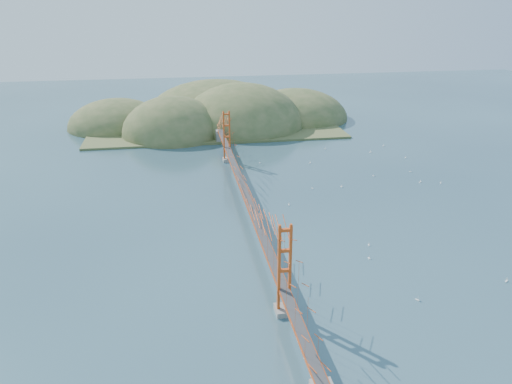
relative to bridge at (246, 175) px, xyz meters
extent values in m
plane|color=#2B4957|center=(0.00, -0.18, -7.01)|extent=(320.00, 320.00, 0.00)
cube|color=gray|center=(0.00, -30.18, -6.66)|extent=(2.00, 2.40, 0.70)
cube|color=gray|center=(0.00, 29.82, -6.66)|extent=(2.00, 2.40, 0.70)
cube|color=#B43E14|center=(0.00, -0.18, -3.71)|extent=(1.40, 92.00, 0.16)
cube|color=#B43E14|center=(0.00, -0.18, -3.91)|extent=(1.33, 92.00, 0.24)
cube|color=#38383A|center=(0.00, -0.18, -3.61)|extent=(1.19, 92.00, 0.03)
cube|color=gray|center=(0.00, 45.82, -5.36)|extent=(2.20, 2.60, 3.30)
cube|color=olive|center=(0.00, 63.82, -6.76)|extent=(70.00, 40.00, 0.60)
ellipsoid|color=olive|center=(-12.00, 55.82, -7.01)|extent=(28.00, 28.00, 21.00)
ellipsoid|color=olive|center=(8.00, 61.82, -7.01)|extent=(36.00, 36.00, 25.00)
ellipsoid|color=olive|center=(26.00, 69.82, -7.01)|extent=(32.00, 32.00, 18.00)
ellipsoid|color=olive|center=(-28.00, 67.82, -7.01)|extent=(28.00, 28.00, 16.00)
ellipsoid|color=olive|center=(2.00, 77.82, -7.01)|extent=(44.00, 44.00, 22.00)
cube|color=white|center=(37.36, 9.18, -6.95)|extent=(0.54, 0.24, 0.09)
cylinder|color=white|center=(37.36, 9.18, -6.67)|extent=(0.02, 0.02, 0.57)
cube|color=white|center=(18.39, 24.97, -6.94)|extent=(0.58, 0.57, 0.11)
cylinder|color=white|center=(18.39, 24.97, -6.61)|extent=(0.02, 0.02, 0.67)
cube|color=white|center=(25.19, 35.58, -6.95)|extent=(0.44, 0.55, 0.10)
cylinder|color=white|center=(25.19, 35.58, -6.66)|extent=(0.02, 0.02, 0.59)
cube|color=white|center=(29.38, 14.43, -6.95)|extent=(0.45, 0.48, 0.09)
cylinder|color=white|center=(29.38, 14.43, -6.68)|extent=(0.01, 0.01, 0.54)
cube|color=white|center=(17.12, -30.47, -6.95)|extent=(0.48, 0.58, 0.10)
cylinder|color=white|center=(17.12, -30.47, -6.64)|extent=(0.02, 0.02, 0.62)
cube|color=white|center=(38.29, 15.68, -6.95)|extent=(0.56, 0.45, 0.10)
cylinder|color=white|center=(38.29, 15.68, -6.65)|extent=(0.02, 0.02, 0.60)
cube|color=white|center=(41.67, 25.21, -6.95)|extent=(0.38, 0.58, 0.10)
cylinder|color=white|center=(41.67, 25.21, -6.65)|extent=(0.02, 0.02, 0.60)
cube|color=white|center=(40.54, 35.49, -6.95)|extent=(0.54, 0.24, 0.10)
cylinder|color=white|center=(40.54, 35.49, -6.67)|extent=(0.02, 0.02, 0.57)
cube|color=white|center=(8.16, 2.08, -6.95)|extent=(0.17, 0.53, 0.10)
cylinder|color=white|center=(8.16, 2.08, -6.66)|extent=(0.02, 0.02, 0.57)
cube|color=white|center=(14.63, 9.43, -6.96)|extent=(0.41, 0.47, 0.09)
cylinder|color=white|center=(14.63, 9.43, -6.70)|extent=(0.01, 0.01, 0.51)
cube|color=white|center=(30.89, -28.29, -6.94)|extent=(0.60, 0.52, 0.11)
cylinder|color=white|center=(30.89, -28.29, -6.61)|extent=(0.02, 0.02, 0.66)
cube|color=white|center=(7.18, 27.12, -6.96)|extent=(0.50, 0.30, 0.09)
cylinder|color=white|center=(7.18, 27.12, -6.70)|extent=(0.01, 0.01, 0.52)
cube|color=white|center=(35.17, 30.72, -6.94)|extent=(0.63, 0.27, 0.11)
cylinder|color=white|center=(35.17, 30.72, -6.61)|extent=(0.02, 0.02, 0.66)
cube|color=white|center=(15.15, -19.31, -6.95)|extent=(0.23, 0.53, 0.09)
cylinder|color=white|center=(15.15, -19.31, -6.67)|extent=(0.01, 0.01, 0.56)
cube|color=white|center=(16.66, -15.35, -6.95)|extent=(0.20, 0.51, 0.09)
cylinder|color=white|center=(16.66, -15.35, -6.68)|extent=(0.01, 0.01, 0.55)
cube|color=white|center=(41.24, 8.02, -6.95)|extent=(0.33, 0.57, 0.10)
cylinder|color=white|center=(41.24, 8.02, -6.65)|extent=(0.02, 0.02, 0.59)
cube|color=white|center=(20.63, 9.37, -6.95)|extent=(0.32, 0.59, 0.10)
cylinder|color=white|center=(20.63, 9.37, -6.64)|extent=(0.02, 0.02, 0.61)
camera|label=1|loc=(-11.63, -79.50, 28.51)|focal=35.00mm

